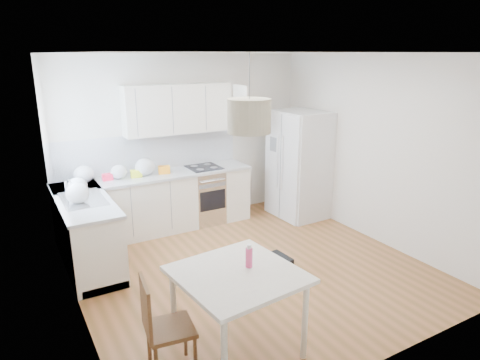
% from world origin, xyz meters
% --- Properties ---
extents(floor, '(4.20, 4.20, 0.00)m').
position_xyz_m(floor, '(0.00, 0.00, 0.00)').
color(floor, brown).
rests_on(floor, ground).
extents(ceiling, '(4.20, 4.20, 0.00)m').
position_xyz_m(ceiling, '(0.00, 0.00, 2.70)').
color(ceiling, white).
rests_on(ceiling, wall_back).
extents(wall_back, '(4.20, 0.00, 4.20)m').
position_xyz_m(wall_back, '(0.00, 2.10, 1.35)').
color(wall_back, silver).
rests_on(wall_back, floor).
extents(wall_left, '(0.00, 4.20, 4.20)m').
position_xyz_m(wall_left, '(-2.10, 0.00, 1.35)').
color(wall_left, silver).
rests_on(wall_left, floor).
extents(wall_right, '(0.00, 4.20, 4.20)m').
position_xyz_m(wall_right, '(2.10, 0.00, 1.35)').
color(wall_right, silver).
rests_on(wall_right, floor).
extents(window_glassblock, '(0.02, 1.00, 1.00)m').
position_xyz_m(window_glassblock, '(-2.09, 1.15, 1.75)').
color(window_glassblock, '#BFE0F9').
rests_on(window_glassblock, wall_left).
extents(cabinets_back, '(3.00, 0.60, 0.88)m').
position_xyz_m(cabinets_back, '(-0.60, 1.80, 0.44)').
color(cabinets_back, white).
rests_on(cabinets_back, floor).
extents(cabinets_left, '(0.60, 1.80, 0.88)m').
position_xyz_m(cabinets_left, '(-1.80, 1.20, 0.44)').
color(cabinets_left, white).
rests_on(cabinets_left, floor).
extents(counter_back, '(3.02, 0.64, 0.04)m').
position_xyz_m(counter_back, '(-0.60, 1.80, 0.90)').
color(counter_back, '#ADB0B2').
rests_on(counter_back, cabinets_back).
extents(counter_left, '(0.64, 1.82, 0.04)m').
position_xyz_m(counter_left, '(-1.80, 1.20, 0.90)').
color(counter_left, '#ADB0B2').
rests_on(counter_left, cabinets_left).
extents(backsplash_back, '(3.00, 0.01, 0.58)m').
position_xyz_m(backsplash_back, '(-0.60, 2.09, 1.21)').
color(backsplash_back, silver).
rests_on(backsplash_back, wall_back).
extents(backsplash_left, '(0.01, 1.80, 0.58)m').
position_xyz_m(backsplash_left, '(-2.09, 1.20, 1.21)').
color(backsplash_left, silver).
rests_on(backsplash_left, wall_left).
extents(upper_cabinets, '(1.70, 0.32, 0.75)m').
position_xyz_m(upper_cabinets, '(-0.15, 1.94, 1.88)').
color(upper_cabinets, white).
rests_on(upper_cabinets, wall_back).
extents(range_oven, '(0.50, 0.61, 0.88)m').
position_xyz_m(range_oven, '(0.20, 1.80, 0.44)').
color(range_oven, silver).
rests_on(range_oven, floor).
extents(sink, '(0.50, 0.80, 0.16)m').
position_xyz_m(sink, '(-1.80, 1.15, 0.92)').
color(sink, silver).
rests_on(sink, counter_left).
extents(refrigerator, '(0.89, 0.92, 1.80)m').
position_xyz_m(refrigerator, '(1.73, 1.26, 0.90)').
color(refrigerator, white).
rests_on(refrigerator, floor).
extents(dining_table, '(1.13, 1.13, 0.81)m').
position_xyz_m(dining_table, '(-0.94, -1.31, 0.72)').
color(dining_table, beige).
rests_on(dining_table, floor).
extents(dining_chair, '(0.44, 0.44, 0.92)m').
position_xyz_m(dining_chair, '(-1.58, -1.28, 0.46)').
color(dining_chair, '#452714').
rests_on(dining_chair, floor).
extents(drink_bottle, '(0.07, 0.07, 0.22)m').
position_xyz_m(drink_bottle, '(-0.79, -1.27, 0.92)').
color(drink_bottle, '#D83C6F').
rests_on(drink_bottle, dining_table).
extents(gym_bag, '(0.55, 0.38, 0.24)m').
position_xyz_m(gym_bag, '(0.08, -0.31, 0.12)').
color(gym_bag, black).
rests_on(gym_bag, floor).
extents(pendant_lamp, '(0.40, 0.40, 0.29)m').
position_xyz_m(pendant_lamp, '(-0.74, -1.17, 2.18)').
color(pendant_lamp, '#B6AB8C').
rests_on(pendant_lamp, ceiling).
extents(grocery_bag_a, '(0.28, 0.24, 0.25)m').
position_xyz_m(grocery_bag_a, '(-1.65, 1.88, 1.04)').
color(grocery_bag_a, silver).
rests_on(grocery_bag_a, counter_back).
extents(grocery_bag_b, '(0.23, 0.20, 0.21)m').
position_xyz_m(grocery_bag_b, '(-1.16, 1.84, 1.02)').
color(grocery_bag_b, silver).
rests_on(grocery_bag_b, counter_back).
extents(grocery_bag_c, '(0.30, 0.25, 0.27)m').
position_xyz_m(grocery_bag_c, '(-0.77, 1.82, 1.05)').
color(grocery_bag_c, silver).
rests_on(grocery_bag_c, counter_back).
extents(grocery_bag_d, '(0.25, 0.21, 0.23)m').
position_xyz_m(grocery_bag_d, '(-1.81, 1.38, 1.03)').
color(grocery_bag_d, silver).
rests_on(grocery_bag_d, counter_back).
extents(grocery_bag_e, '(0.28, 0.24, 0.26)m').
position_xyz_m(grocery_bag_e, '(-1.88, 1.02, 1.05)').
color(grocery_bag_e, silver).
rests_on(grocery_bag_e, counter_left).
extents(snack_orange, '(0.19, 0.15, 0.12)m').
position_xyz_m(snack_orange, '(-0.48, 1.78, 0.98)').
color(snack_orange, orange).
rests_on(snack_orange, counter_back).
extents(snack_yellow, '(0.17, 0.12, 0.11)m').
position_xyz_m(snack_yellow, '(-0.92, 1.80, 0.98)').
color(snack_yellow, yellow).
rests_on(snack_yellow, counter_back).
extents(snack_red, '(0.15, 0.09, 0.10)m').
position_xyz_m(snack_red, '(-1.33, 1.84, 0.97)').
color(snack_red, red).
rests_on(snack_red, counter_back).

